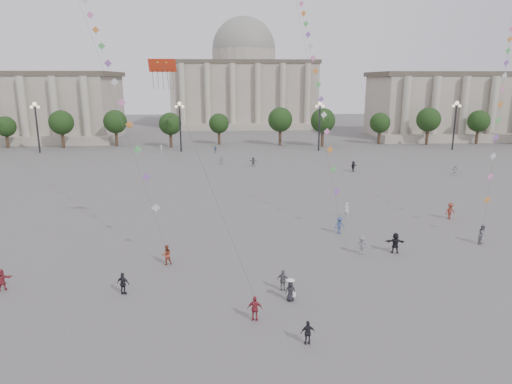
{
  "coord_description": "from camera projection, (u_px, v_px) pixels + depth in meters",
  "views": [
    {
      "loc": [
        -3.42,
        -28.59,
        15.14
      ],
      "look_at": [
        -1.5,
        12.0,
        5.12
      ],
      "focal_mm": 32.0,
      "sensor_mm": 36.0,
      "label": 1
    }
  ],
  "objects": [
    {
      "name": "person_crowd_9",
      "position": [
        353.0,
        166.0,
        77.13
      ],
      "size": [
        1.57,
        1.54,
        1.8
      ],
      "primitive_type": "imported",
      "rotation": [
        0.0,
        0.0,
        0.77
      ],
      "color": "#232228",
      "rests_on": "ground"
    },
    {
      "name": "tourist_4",
      "position": [
        308.0,
        333.0,
        26.67
      ],
      "size": [
        0.9,
        0.42,
        1.49
      ],
      "primitive_type": "imported",
      "rotation": [
        0.0,
        0.0,
        3.21
      ],
      "color": "black",
      "rests_on": "ground"
    },
    {
      "name": "kite_flyer_1",
      "position": [
        340.0,
        225.0,
        45.9
      ],
      "size": [
        1.3,
        1.0,
        1.77
      ],
      "primitive_type": "imported",
      "rotation": [
        0.0,
        0.0,
        0.33
      ],
      "color": "#374B7D",
      "rests_on": "ground"
    },
    {
      "name": "lamp_post_mid_west",
      "position": [
        180.0,
        117.0,
        96.95
      ],
      "size": [
        2.0,
        0.9,
        10.65
      ],
      "color": "#262628",
      "rests_on": "ground"
    },
    {
      "name": "tourist_1",
      "position": [
        123.0,
        284.0,
        32.9
      ],
      "size": [
        1.05,
        0.68,
        1.66
      ],
      "primitive_type": "imported",
      "rotation": [
        0.0,
        0.0,
        2.84
      ],
      "color": "black",
      "rests_on": "ground"
    },
    {
      "name": "tourist_2",
      "position": [
        1.0,
        280.0,
        33.52
      ],
      "size": [
        1.59,
        1.17,
        1.66
      ],
      "primitive_type": "imported",
      "rotation": [
        0.0,
        0.0,
        3.64
      ],
      "color": "maroon",
      "rests_on": "ground"
    },
    {
      "name": "person_crowd_10",
      "position": [
        161.0,
        149.0,
        96.38
      ],
      "size": [
        0.46,
        0.66,
        1.76
      ],
      "primitive_type": "imported",
      "rotation": [
        0.0,
        0.0,
        1.63
      ],
      "color": "silver",
      "rests_on": "ground"
    },
    {
      "name": "lamp_post_far_east",
      "position": [
        456.0,
        116.0,
        99.69
      ],
      "size": [
        2.0,
        0.9,
        10.65
      ],
      "color": "#262628",
      "rests_on": "ground"
    },
    {
      "name": "lamp_post_mid_east",
      "position": [
        320.0,
        117.0,
        98.32
      ],
      "size": [
        2.0,
        0.9,
        10.65
      ],
      "color": "#262628",
      "rests_on": "ground"
    },
    {
      "name": "person_crowd_7",
      "position": [
        455.0,
        170.0,
        74.29
      ],
      "size": [
        1.53,
        1.06,
        1.59
      ],
      "primitive_type": "imported",
      "rotation": [
        0.0,
        0.0,
        2.69
      ],
      "color": "beige",
      "rests_on": "ground"
    },
    {
      "name": "tourist_3",
      "position": [
        283.0,
        280.0,
        33.46
      ],
      "size": [
        1.04,
        0.72,
        1.63
      ],
      "primitive_type": "imported",
      "rotation": [
        0.0,
        0.0,
        2.77
      ],
      "color": "#5E5F63",
      "rests_on": "ground"
    },
    {
      "name": "person_crowd_12",
      "position": [
        253.0,
        162.0,
        81.66
      ],
      "size": [
        1.7,
        0.85,
        1.75
      ],
      "primitive_type": "imported",
      "rotation": [
        0.0,
        0.0,
        2.93
      ],
      "color": "slate",
      "rests_on": "ground"
    },
    {
      "name": "person_crowd_13",
      "position": [
        346.0,
        210.0,
        51.54
      ],
      "size": [
        0.73,
        0.7,
        1.68
      ],
      "primitive_type": "imported",
      "rotation": [
        0.0,
        0.0,
        2.44
      ],
      "color": "silver",
      "rests_on": "ground"
    },
    {
      "name": "tourist_0",
      "position": [
        255.0,
        309.0,
        29.26
      ],
      "size": [
        1.04,
        0.54,
        1.69
      ],
      "primitive_type": "imported",
      "rotation": [
        0.0,
        0.0,
        3.01
      ],
      "color": "maroon",
      "rests_on": "ground"
    },
    {
      "name": "person_crowd_0",
      "position": [
        215.0,
        149.0,
        96.93
      ],
      "size": [
        0.95,
        0.65,
        1.5
      ],
      "primitive_type": "imported",
      "rotation": [
        0.0,
        0.0,
        0.36
      ],
      "color": "#36587A",
      "rests_on": "ground"
    },
    {
      "name": "kite_flyer_0",
      "position": [
        167.0,
        255.0,
        38.24
      ],
      "size": [
        1.0,
        0.89,
        1.73
      ],
      "primitive_type": "imported",
      "rotation": [
        0.0,
        0.0,
        3.46
      ],
      "color": "brown",
      "rests_on": "ground"
    },
    {
      "name": "hall_central",
      "position": [
        244.0,
        83.0,
        153.42
      ],
      "size": [
        48.3,
        34.3,
        35.5
      ],
      "color": "gray",
      "rests_on": "ground"
    },
    {
      "name": "person_crowd_6",
      "position": [
        362.0,
        245.0,
        40.42
      ],
      "size": [
        1.21,
        0.83,
        1.74
      ],
      "primitive_type": "imported",
      "rotation": [
        0.0,
        0.0,
        6.11
      ],
      "color": "slate",
      "rests_on": "ground"
    },
    {
      "name": "lamp_post_far_west",
      "position": [
        36.0,
        118.0,
        95.57
      ],
      "size": [
        2.0,
        0.9,
        10.65
      ],
      "color": "#262628",
      "rests_on": "ground"
    },
    {
      "name": "person_crowd_3",
      "position": [
        395.0,
        243.0,
        40.79
      ],
      "size": [
        1.81,
        0.81,
        1.88
      ],
      "primitive_type": "imported",
      "rotation": [
        0.0,
        0.0,
        2.99
      ],
      "color": "black",
      "rests_on": "ground"
    },
    {
      "name": "dragon_kite",
      "position": [
        164.0,
        76.0,
        36.68
      ],
      "size": [
        4.58,
        6.13,
        19.99
      ],
      "color": "red",
      "rests_on": "ground"
    },
    {
      "name": "tree_row",
      "position": [
        249.0,
        123.0,
        105.86
      ],
      "size": [
        137.12,
        5.12,
        8.0
      ],
      "color": "#372A1B",
      "rests_on": "ground"
    },
    {
      "name": "kite_flyer_2",
      "position": [
        483.0,
        234.0,
        43.03
      ],
      "size": [
        1.15,
        1.14,
        1.87
      ],
      "primitive_type": "imported",
      "rotation": [
        0.0,
        0.0,
        0.75
      ],
      "color": "slate",
      "rests_on": "ground"
    },
    {
      "name": "ground",
      "position": [
        286.0,
        305.0,
        31.51
      ],
      "size": [
        360.0,
        360.0,
        0.0
      ],
      "primitive_type": "plane",
      "color": "#555350",
      "rests_on": "ground"
    },
    {
      "name": "hat_person",
      "position": [
        290.0,
        290.0,
        31.91
      ],
      "size": [
        0.73,
        0.6,
        1.69
      ],
      "color": "black",
      "rests_on": "ground"
    },
    {
      "name": "person_crowd_8",
      "position": [
        450.0,
        211.0,
        50.77
      ],
      "size": [
        1.33,
        0.98,
        1.84
      ],
      "primitive_type": "imported",
      "rotation": [
        0.0,
        0.0,
        0.27
      ],
      "color": "maroon",
      "rests_on": "ground"
    },
    {
      "name": "kite_train_east",
      "position": [
        511.0,
        28.0,
        57.71
      ],
      "size": [
        22.7,
        36.49,
        56.92
      ],
      "color": "#3F3F3F",
      "rests_on": "ground"
    },
    {
      "name": "person_crowd_4",
      "position": [
        221.0,
        161.0,
        83.38
      ],
      "size": [
        1.42,
        1.18,
        1.52
      ],
      "primitive_type": "imported",
      "rotation": [
        0.0,
        0.0,
        3.75
      ],
      "color": "#B4B4B0",
      "rests_on": "ground"
    }
  ]
}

